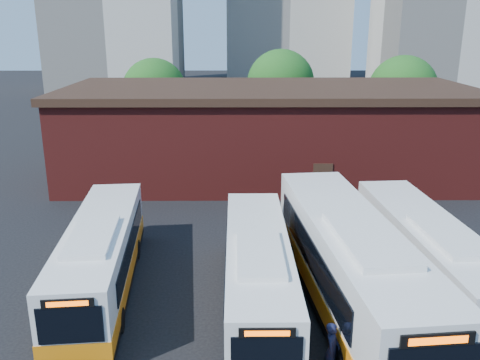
{
  "coord_description": "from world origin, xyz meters",
  "views": [
    {
      "loc": [
        -2.3,
        -15.96,
        10.5
      ],
      "look_at": [
        -2.14,
        7.81,
        3.24
      ],
      "focal_mm": 38.0,
      "sensor_mm": 36.0,
      "label": 1
    }
  ],
  "objects_px": {
    "bus_mideast": "(350,269)",
    "bus_east": "(428,260)",
    "bus_west": "(101,260)",
    "transit_worker": "(332,350)",
    "bus_midwest": "(258,277)"
  },
  "relations": [
    {
      "from": "bus_midwest",
      "to": "bus_west",
      "type": "bearing_deg",
      "value": 166.14
    },
    {
      "from": "bus_midwest",
      "to": "transit_worker",
      "type": "bearing_deg",
      "value": -61.24
    },
    {
      "from": "bus_west",
      "to": "bus_midwest",
      "type": "bearing_deg",
      "value": -18.71
    },
    {
      "from": "bus_midwest",
      "to": "bus_mideast",
      "type": "xyz_separation_m",
      "value": [
        3.46,
        0.0,
        0.32
      ]
    },
    {
      "from": "bus_mideast",
      "to": "bus_west",
      "type": "bearing_deg",
      "value": 165.77
    },
    {
      "from": "bus_mideast",
      "to": "bus_east",
      "type": "height_order",
      "value": "bus_mideast"
    },
    {
      "from": "bus_west",
      "to": "bus_mideast",
      "type": "relative_size",
      "value": 0.82
    },
    {
      "from": "bus_east",
      "to": "transit_worker",
      "type": "xyz_separation_m",
      "value": [
        -4.77,
        -5.13,
        -0.54
      ]
    },
    {
      "from": "bus_west",
      "to": "bus_mideast",
      "type": "bearing_deg",
      "value": -13.96
    },
    {
      "from": "bus_midwest",
      "to": "bus_mideast",
      "type": "height_order",
      "value": "bus_mideast"
    },
    {
      "from": "bus_midwest",
      "to": "bus_mideast",
      "type": "distance_m",
      "value": 3.47
    },
    {
      "from": "transit_worker",
      "to": "bus_west",
      "type": "bearing_deg",
      "value": 78.98
    },
    {
      "from": "bus_mideast",
      "to": "bus_east",
      "type": "relative_size",
      "value": 1.17
    },
    {
      "from": "bus_mideast",
      "to": "bus_midwest",
      "type": "bearing_deg",
      "value": 174.69
    },
    {
      "from": "bus_west",
      "to": "transit_worker",
      "type": "distance_m",
      "value": 10.02
    }
  ]
}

